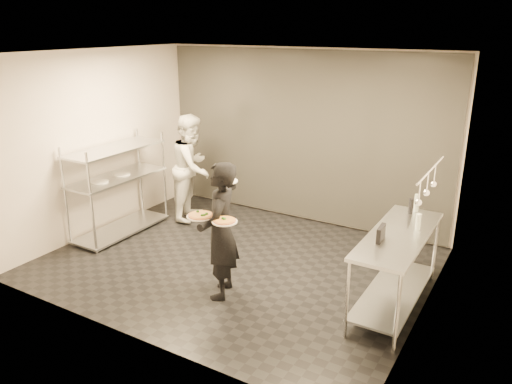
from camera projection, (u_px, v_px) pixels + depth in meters
The scene contains 13 objects.
room_shell at pixel (277, 147), 7.41m from camera, with size 5.00×4.00×2.80m.
pass_rack at pixel (118, 186), 7.68m from camera, with size 0.60×1.60×1.50m.
prep_counter at pixel (397, 257), 5.65m from camera, with size 0.60×1.80×0.92m.
utensil_rail at pixel (428, 183), 5.23m from camera, with size 0.07×1.20×0.31m.
waiter at pixel (221, 231), 5.84m from camera, with size 0.61×0.40×1.67m, color black.
chef at pixel (192, 167), 8.26m from camera, with size 0.86×0.67×1.76m, color silver.
pizza_plate_near at pixel (201, 215), 5.71m from camera, with size 0.32×0.32×0.05m.
pizza_plate_far at pixel (225, 221), 5.50m from camera, with size 0.29×0.29×0.05m.
salad_plate at pixel (226, 180), 5.97m from camera, with size 0.28×0.28×0.07m.
pos_monitor at pixel (381, 234), 5.34m from camera, with size 0.05×0.23×0.17m, color black.
bottle_green at pixel (417, 203), 6.18m from camera, with size 0.06×0.06×0.22m, color #98A599.
bottle_clear at pixel (418, 222), 5.62m from camera, with size 0.06×0.06×0.19m, color #98A599.
bottle_dark at pixel (411, 206), 6.10m from camera, with size 0.06×0.06×0.20m, color black.
Camera 1 is at (3.40, -5.21, 3.14)m, focal length 35.00 mm.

